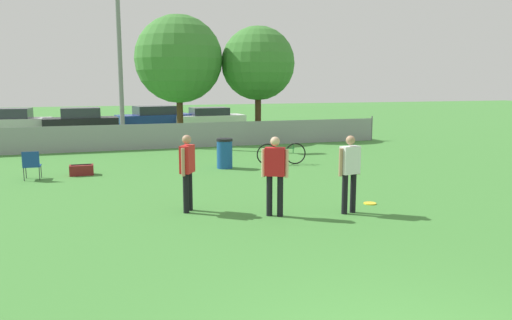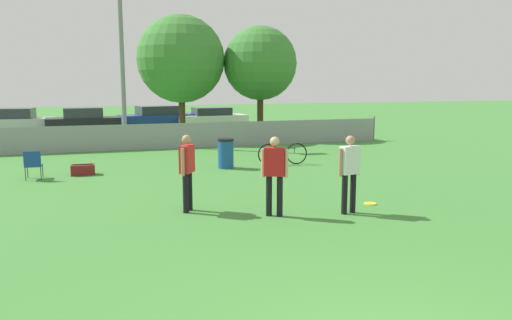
# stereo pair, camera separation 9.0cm
# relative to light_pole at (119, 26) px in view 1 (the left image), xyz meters

# --- Properties ---
(fence_backline) EXTENTS (20.75, 0.07, 1.21)m
(fence_backline) POSITION_rel_light_pole_xyz_m (1.59, -1.74, -4.77)
(fence_backline) COLOR gray
(fence_backline) RESTS_ON ground_plane
(light_pole) EXTENTS (0.90, 0.36, 9.10)m
(light_pole) POSITION_rel_light_pole_xyz_m (0.00, 0.00, 0.00)
(light_pole) COLOR gray
(light_pole) RESTS_ON ground_plane
(tree_near_pole) EXTENTS (4.35, 4.35, 6.19)m
(tree_near_pole) POSITION_rel_light_pole_xyz_m (2.92, 1.69, -1.32)
(tree_near_pole) COLOR #4C331E
(tree_near_pole) RESTS_ON ground_plane
(tree_far_right) EXTENTS (3.77, 3.77, 5.73)m
(tree_far_right) POSITION_rel_light_pole_xyz_m (6.93, 1.21, -1.50)
(tree_far_right) COLOR #4C331E
(tree_far_right) RESTS_ON ground_plane
(player_thrower_red) EXTENTS (0.41, 0.51, 1.73)m
(player_thrower_red) POSITION_rel_light_pole_xyz_m (0.66, -12.68, -4.31)
(player_thrower_red) COLOR black
(player_thrower_red) RESTS_ON ground_plane
(player_receiver_white) EXTENTS (0.58, 0.30, 1.73)m
(player_receiver_white) POSITION_rel_light_pole_xyz_m (4.01, -13.93, -4.31)
(player_receiver_white) COLOR black
(player_receiver_white) RESTS_ON ground_plane
(player_defender_red) EXTENTS (0.53, 0.39, 1.73)m
(player_defender_red) POSITION_rel_light_pole_xyz_m (2.38, -13.63, -4.31)
(player_defender_red) COLOR black
(player_defender_red) RESTS_ON ground_plane
(frisbee_disc) EXTENTS (0.30, 0.30, 0.03)m
(frisbee_disc) POSITION_rel_light_pole_xyz_m (4.91, -13.33, -5.31)
(frisbee_disc) COLOR yellow
(frisbee_disc) RESTS_ON ground_plane
(folding_chair_sideline) EXTENTS (0.48, 0.48, 0.86)m
(folding_chair_sideline) POSITION_rel_light_pole_xyz_m (-3.07, -7.59, -4.84)
(folding_chair_sideline) COLOR #333338
(folding_chair_sideline) RESTS_ON ground_plane
(bicycle_sideline) EXTENTS (1.76, 0.44, 0.81)m
(bicycle_sideline) POSITION_rel_light_pole_xyz_m (4.97, -7.29, -4.93)
(bicycle_sideline) COLOR black
(bicycle_sideline) RESTS_ON ground_plane
(trash_bin) EXTENTS (0.55, 0.55, 1.00)m
(trash_bin) POSITION_rel_light_pole_xyz_m (2.89, -7.37, -4.82)
(trash_bin) COLOR #194C99
(trash_bin) RESTS_ON ground_plane
(gear_bag_sideline) EXTENTS (0.71, 0.39, 0.35)m
(gear_bag_sideline) POSITION_rel_light_pole_xyz_m (-1.69, -7.24, -5.16)
(gear_bag_sideline) COLOR maroon
(gear_bag_sideline) RESTS_ON ground_plane
(parked_car_silver) EXTENTS (4.37, 2.15, 1.47)m
(parked_car_silver) POSITION_rel_light_pole_xyz_m (-5.62, 6.59, -4.61)
(parked_car_silver) COLOR black
(parked_car_silver) RESTS_ON ground_plane
(parked_car_dark) EXTENTS (4.02, 1.90, 1.48)m
(parked_car_dark) POSITION_rel_light_pole_xyz_m (-1.92, 5.90, -4.62)
(parked_car_dark) COLOR black
(parked_car_dark) RESTS_ON ground_plane
(parked_car_blue) EXTENTS (4.80, 2.66, 1.44)m
(parked_car_blue) POSITION_rel_light_pole_xyz_m (2.36, 7.65, -4.62)
(parked_car_blue) COLOR black
(parked_car_blue) RESTS_ON ground_plane
(parked_car_white) EXTENTS (4.47, 2.04, 1.30)m
(parked_car_white) POSITION_rel_light_pole_xyz_m (5.71, 7.33, -4.68)
(parked_car_white) COLOR black
(parked_car_white) RESTS_ON ground_plane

